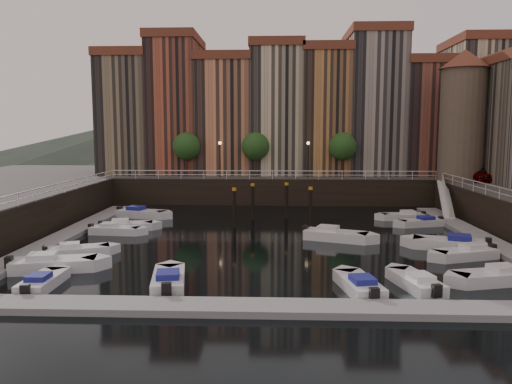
{
  "coord_description": "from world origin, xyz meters",
  "views": [
    {
      "loc": [
        0.29,
        -39.41,
        8.38
      ],
      "look_at": [
        -1.39,
        4.0,
        3.04
      ],
      "focal_mm": 35.0,
      "sensor_mm": 36.0,
      "label": 1
    }
  ],
  "objects_px": {
    "boat_left_1": "(77,251)",
    "boat_left_2": "(114,230)",
    "boat_left_0": "(52,264)",
    "corner_tower": "(462,113)",
    "mooring_pilings": "(271,205)",
    "gangway": "(445,197)",
    "car_a": "(478,175)"
  },
  "relations": [
    {
      "from": "boat_left_1",
      "to": "boat_left_2",
      "type": "distance_m",
      "value": 7.1
    },
    {
      "from": "boat_left_0",
      "to": "boat_left_2",
      "type": "bearing_deg",
      "value": 75.59
    },
    {
      "from": "corner_tower",
      "to": "mooring_pilings",
      "type": "xyz_separation_m",
      "value": [
        -20.07,
        -8.89,
        -8.54
      ]
    },
    {
      "from": "gangway",
      "to": "boat_left_0",
      "type": "distance_m",
      "value": 36.64
    },
    {
      "from": "corner_tower",
      "to": "gangway",
      "type": "height_order",
      "value": "corner_tower"
    },
    {
      "from": "gangway",
      "to": "boat_left_0",
      "type": "xyz_separation_m",
      "value": [
        -30.22,
        -20.67,
        -1.52
      ]
    },
    {
      "from": "mooring_pilings",
      "to": "boat_left_2",
      "type": "xyz_separation_m",
      "value": [
        -12.77,
        -5.5,
        -1.32
      ]
    },
    {
      "from": "gangway",
      "to": "boat_left_2",
      "type": "relative_size",
      "value": 1.92
    },
    {
      "from": "corner_tower",
      "to": "boat_left_0",
      "type": "distance_m",
      "value": 42.73
    },
    {
      "from": "boat_left_1",
      "to": "boat_left_0",
      "type": "bearing_deg",
      "value": -111.89
    },
    {
      "from": "boat_left_0",
      "to": "car_a",
      "type": "xyz_separation_m",
      "value": [
        34.6,
        24.0,
        3.4
      ]
    },
    {
      "from": "mooring_pilings",
      "to": "boat_left_0",
      "type": "relative_size",
      "value": 1.33
    },
    {
      "from": "boat_left_0",
      "to": "boat_left_1",
      "type": "distance_m",
      "value": 3.69
    },
    {
      "from": "boat_left_2",
      "to": "car_a",
      "type": "xyz_separation_m",
      "value": [
        34.32,
        13.21,
        3.47
      ]
    },
    {
      "from": "gangway",
      "to": "corner_tower",
      "type": "bearing_deg",
      "value": 57.2
    },
    {
      "from": "corner_tower",
      "to": "boat_left_1",
      "type": "xyz_separation_m",
      "value": [
        -33.08,
        -21.48,
        -9.87
      ]
    },
    {
      "from": "corner_tower",
      "to": "mooring_pilings",
      "type": "relative_size",
      "value": 1.96
    },
    {
      "from": "mooring_pilings",
      "to": "boat_left_1",
      "type": "distance_m",
      "value": 18.16
    },
    {
      "from": "corner_tower",
      "to": "car_a",
      "type": "relative_size",
      "value": 2.93
    },
    {
      "from": "boat_left_1",
      "to": "car_a",
      "type": "relative_size",
      "value": 0.92
    },
    {
      "from": "corner_tower",
      "to": "boat_left_0",
      "type": "bearing_deg",
      "value": -142.76
    },
    {
      "from": "car_a",
      "to": "corner_tower",
      "type": "bearing_deg",
      "value": 142.62
    },
    {
      "from": "boat_left_1",
      "to": "mooring_pilings",
      "type": "bearing_deg",
      "value": 22.71
    },
    {
      "from": "corner_tower",
      "to": "mooring_pilings",
      "type": "distance_m",
      "value": 23.55
    },
    {
      "from": "mooring_pilings",
      "to": "car_a",
      "type": "bearing_deg",
      "value": 19.69
    },
    {
      "from": "boat_left_1",
      "to": "car_a",
      "type": "xyz_separation_m",
      "value": [
        34.57,
        20.31,
        3.47
      ]
    },
    {
      "from": "boat_left_0",
      "to": "corner_tower",
      "type": "bearing_deg",
      "value": 24.33
    },
    {
      "from": "boat_left_1",
      "to": "boat_left_2",
      "type": "relative_size",
      "value": 1.0
    },
    {
      "from": "boat_left_1",
      "to": "corner_tower",
      "type": "bearing_deg",
      "value": 11.64
    },
    {
      "from": "gangway",
      "to": "boat_left_1",
      "type": "bearing_deg",
      "value": -150.64
    },
    {
      "from": "gangway",
      "to": "boat_left_0",
      "type": "bearing_deg",
      "value": -145.63
    },
    {
      "from": "car_a",
      "to": "gangway",
      "type": "bearing_deg",
      "value": -141.84
    }
  ]
}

